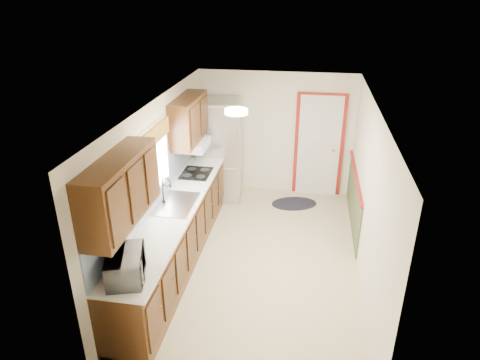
% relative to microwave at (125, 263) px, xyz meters
% --- Properties ---
extents(room_shell, '(3.20, 5.20, 2.52)m').
position_rel_microwave_xyz_m(room_shell, '(1.20, 1.95, 0.07)').
color(room_shell, beige).
rests_on(room_shell, ground).
extents(kitchen_run, '(0.63, 4.00, 2.20)m').
position_rel_microwave_xyz_m(kitchen_run, '(-0.04, 1.66, -0.32)').
color(kitchen_run, '#3E210E').
rests_on(kitchen_run, ground).
extents(back_wall_trim, '(1.12, 2.30, 2.08)m').
position_rel_microwave_xyz_m(back_wall_trim, '(2.19, 4.16, -0.24)').
color(back_wall_trim, maroon).
rests_on(back_wall_trim, ground).
extents(ceiling_fixture, '(0.30, 0.30, 0.06)m').
position_rel_microwave_xyz_m(ceiling_fixture, '(0.90, 1.75, 1.23)').
color(ceiling_fixture, '#FFD88C').
rests_on(ceiling_fixture, room_shell).
extents(microwave, '(0.47, 0.63, 0.38)m').
position_rel_microwave_xyz_m(microwave, '(0.00, 0.00, 0.00)').
color(microwave, white).
rests_on(microwave, kitchen_run).
extents(refrigerator, '(0.88, 0.84, 1.94)m').
position_rel_microwave_xyz_m(refrigerator, '(0.18, 4.00, -0.16)').
color(refrigerator, '#B7B7BC').
rests_on(refrigerator, ground).
extents(rug, '(0.99, 0.78, 0.01)m').
position_rel_microwave_xyz_m(rug, '(1.65, 3.85, -1.13)').
color(rug, black).
rests_on(rug, ground).
extents(cooktop, '(0.48, 0.57, 0.02)m').
position_rel_microwave_xyz_m(cooktop, '(0.01, 2.87, -0.18)').
color(cooktop, black).
rests_on(cooktop, kitchen_run).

